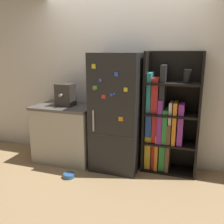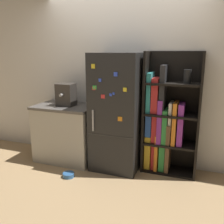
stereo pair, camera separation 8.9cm
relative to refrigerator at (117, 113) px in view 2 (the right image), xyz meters
The scene contains 7 objects.
ground_plane 0.86m from the refrigerator, 89.98° to the right, with size 16.00×16.00×0.00m, color tan.
wall_back 0.56m from the refrigerator, 89.99° to the left, with size 8.00×0.05×2.60m.
refrigerator is the anchor object (origin of this frame).
bookshelf 0.71m from the refrigerator, 11.62° to the left, with size 0.76×0.38×1.72m.
kitchen_counter 0.94m from the refrigerator, behind, with size 0.94×0.65×0.90m.
espresso_machine 0.85m from the refrigerator, behind, with size 0.26×0.28×0.34m.
pet_bowl 1.12m from the refrigerator, 133.58° to the right, with size 0.16×0.16×0.06m.
Camera 2 is at (1.14, -3.18, 1.73)m, focal length 40.00 mm.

